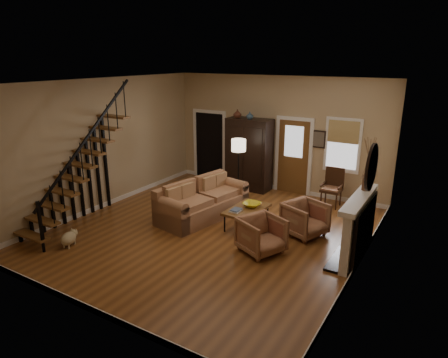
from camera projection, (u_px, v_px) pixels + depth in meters
The scene contains 15 objects.
room at pixel (234, 149), 10.27m from camera, with size 7.00×7.33×3.30m.
staircase at pixel (74, 159), 8.91m from camera, with size 0.94×2.80×3.20m, color brown, non-canonical shape.
fireplace at pixel (360, 222), 7.72m from camera, with size 0.33×1.95×2.30m.
armoire at pixel (249, 154), 11.68m from camera, with size 1.30×0.60×2.10m, color black, non-canonical shape.
vase_a at pixel (237, 114), 11.43m from camera, with size 0.24×0.24×0.25m, color #4C2619.
vase_b at pixel (250, 115), 11.23m from camera, with size 0.20×0.20×0.21m, color #334C60.
sofa at pixel (203, 200), 9.73m from camera, with size 1.01×2.34×0.87m, color #A06D48, non-canonical shape.
coffee_table at pixel (247, 217), 9.25m from camera, with size 0.70×1.19×0.46m, color brown, non-canonical shape.
bowl at pixel (252, 205), 9.26m from camera, with size 0.41×0.41×0.10m, color gold.
books at pixel (236, 210), 8.98m from camera, with size 0.22×0.30×0.06m, color beige, non-canonical shape.
armchair_left at pixel (261, 235), 8.01m from camera, with size 0.79×0.81×0.74m, color brown.
armchair_right at pixel (305, 219), 8.78m from camera, with size 0.81×0.83×0.76m, color brown.
floor_lamp at pixel (238, 170), 10.82m from camera, with size 0.39×0.39×1.70m, color black, non-canonical shape.
side_chair at pixel (332, 188), 10.42m from camera, with size 0.54×0.54×1.02m, color #341E10, non-canonical shape.
dog at pixel (69, 239), 8.29m from camera, with size 0.26×0.44×0.32m, color #C6B687, non-canonical shape.
Camera 1 is at (4.55, -6.97, 3.82)m, focal length 32.00 mm.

